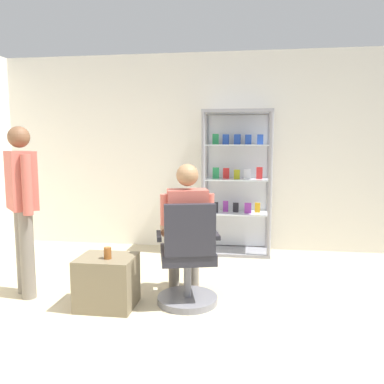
{
  "coord_description": "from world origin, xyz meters",
  "views": [
    {
      "loc": [
        0.52,
        -2.43,
        1.47
      ],
      "look_at": [
        0.0,
        1.28,
        1.0
      ],
      "focal_mm": 36.23,
      "sensor_mm": 36.0,
      "label": 1
    }
  ],
  "objects_px": {
    "seated_shopkeeper": "(186,225)",
    "standing_customer": "(22,200)",
    "tea_glass": "(108,253)",
    "storage_crate": "(107,282)",
    "office_chair": "(188,263)",
    "display_cabinet_main": "(237,182)"
  },
  "relations": [
    {
      "from": "office_chair",
      "to": "display_cabinet_main",
      "type": "bearing_deg",
      "value": 78.17
    },
    {
      "from": "seated_shopkeeper",
      "to": "storage_crate",
      "type": "relative_size",
      "value": 2.58
    },
    {
      "from": "storage_crate",
      "to": "standing_customer",
      "type": "relative_size",
      "value": 0.31
    },
    {
      "from": "display_cabinet_main",
      "to": "storage_crate",
      "type": "bearing_deg",
      "value": -119.27
    },
    {
      "from": "seated_shopkeeper",
      "to": "tea_glass",
      "type": "xyz_separation_m",
      "value": [
        -0.65,
        -0.34,
        -0.2
      ]
    },
    {
      "from": "seated_shopkeeper",
      "to": "storage_crate",
      "type": "height_order",
      "value": "seated_shopkeeper"
    },
    {
      "from": "seated_shopkeeper",
      "to": "storage_crate",
      "type": "xyz_separation_m",
      "value": [
        -0.68,
        -0.29,
        -0.48
      ]
    },
    {
      "from": "seated_shopkeeper",
      "to": "storage_crate",
      "type": "bearing_deg",
      "value": -156.74
    },
    {
      "from": "office_chair",
      "to": "storage_crate",
      "type": "xyz_separation_m",
      "value": [
        -0.72,
        -0.13,
        -0.16
      ]
    },
    {
      "from": "seated_shopkeeper",
      "to": "standing_customer",
      "type": "height_order",
      "value": "standing_customer"
    },
    {
      "from": "seated_shopkeeper",
      "to": "tea_glass",
      "type": "bearing_deg",
      "value": -152.02
    },
    {
      "from": "seated_shopkeeper",
      "to": "tea_glass",
      "type": "distance_m",
      "value": 0.76
    },
    {
      "from": "office_chair",
      "to": "seated_shopkeeper",
      "type": "relative_size",
      "value": 0.74
    },
    {
      "from": "display_cabinet_main",
      "to": "standing_customer",
      "type": "bearing_deg",
      "value": -137.42
    },
    {
      "from": "storage_crate",
      "to": "standing_customer",
      "type": "bearing_deg",
      "value": 170.2
    },
    {
      "from": "tea_glass",
      "to": "storage_crate",
      "type": "bearing_deg",
      "value": 121.38
    },
    {
      "from": "storage_crate",
      "to": "standing_customer",
      "type": "height_order",
      "value": "standing_customer"
    },
    {
      "from": "tea_glass",
      "to": "standing_customer",
      "type": "distance_m",
      "value": 1.02
    },
    {
      "from": "office_chair",
      "to": "tea_glass",
      "type": "height_order",
      "value": "office_chair"
    },
    {
      "from": "seated_shopkeeper",
      "to": "storage_crate",
      "type": "distance_m",
      "value": 0.88
    },
    {
      "from": "tea_glass",
      "to": "standing_customer",
      "type": "height_order",
      "value": "standing_customer"
    },
    {
      "from": "office_chair",
      "to": "seated_shopkeeper",
      "type": "xyz_separation_m",
      "value": [
        -0.04,
        0.16,
        0.32
      ]
    }
  ]
}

